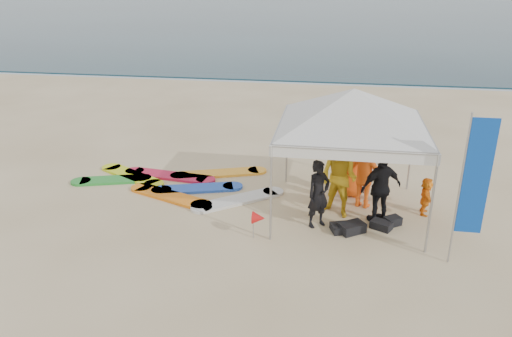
{
  "coord_description": "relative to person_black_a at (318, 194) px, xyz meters",
  "views": [
    {
      "loc": [
        1.24,
        -7.97,
        5.46
      ],
      "look_at": [
        -0.49,
        2.6,
        1.2
      ],
      "focal_mm": 35.0,
      "sensor_mm": 36.0,
      "label": 1
    }
  ],
  "objects": [
    {
      "name": "marker_pennant",
      "position": [
        -1.23,
        -0.81,
        -0.3
      ],
      "size": [
        0.28,
        0.28,
        0.64
      ],
      "color": "#A5A5A8",
      "rests_on": "ground"
    },
    {
      "name": "person_black_b",
      "position": [
        1.39,
        0.43,
        0.07
      ],
      "size": [
        1.09,
        0.84,
        1.72
      ],
      "primitive_type": "imported",
      "rotation": [
        0.0,
        0.0,
        3.63
      ],
      "color": "black",
      "rests_on": "ground"
    },
    {
      "name": "person_black_a",
      "position": [
        0.0,
        0.0,
        0.0
      ],
      "size": [
        0.69,
        0.66,
        1.58
      ],
      "primitive_type": "imported",
      "rotation": [
        0.0,
        0.0,
        0.69
      ],
      "color": "black",
      "rests_on": "ground"
    },
    {
      "name": "surfboard_spread",
      "position": [
        -3.86,
        1.74,
        -0.76
      ],
      "size": [
        5.58,
        3.12,
        0.07
      ],
      "color": "blue",
      "rests_on": "ground"
    },
    {
      "name": "person_yellow",
      "position": [
        0.44,
        0.62,
        0.16
      ],
      "size": [
        1.16,
        1.09,
        1.91
      ],
      "primitive_type": "imported",
      "rotation": [
        0.0,
        0.0,
        -0.52
      ],
      "color": "yellow",
      "rests_on": "ground"
    },
    {
      "name": "ground",
      "position": [
        -0.98,
        -2.31,
        -0.79
      ],
      "size": [
        120.0,
        120.0,
        0.0
      ],
      "primitive_type": "plane",
      "color": "beige",
      "rests_on": "ground"
    },
    {
      "name": "person_seated",
      "position": [
        2.51,
        1.0,
        -0.32
      ],
      "size": [
        0.37,
        0.89,
        0.93
      ],
      "primitive_type": "imported",
      "rotation": [
        0.0,
        0.0,
        1.46
      ],
      "color": "orange",
      "rests_on": "ground"
    },
    {
      "name": "gear_pile",
      "position": [
        1.01,
        -0.06,
        -0.69
      ],
      "size": [
        1.66,
        1.02,
        0.22
      ],
      "color": "black",
      "rests_on": "ground"
    },
    {
      "name": "person_orange_a",
      "position": [
        1.07,
        1.22,
        0.12
      ],
      "size": [
        1.35,
        1.06,
        1.83
      ],
      "primitive_type": "imported",
      "rotation": [
        0.0,
        0.0,
        2.77
      ],
      "color": "#F85A16",
      "rests_on": "ground"
    },
    {
      "name": "person_orange_b",
      "position": [
        0.76,
        1.78,
        0.04
      ],
      "size": [
        0.83,
        0.56,
        1.66
      ],
      "primitive_type": "imported",
      "rotation": [
        0.0,
        0.0,
        3.1
      ],
      "color": "#DE5413",
      "rests_on": "ground"
    },
    {
      "name": "ocean",
      "position": [
        -0.98,
        57.69,
        -0.75
      ],
      "size": [
        160.0,
        84.0,
        0.08
      ],
      "primitive_type": "cube",
      "color": "#0C2633",
      "rests_on": "ground"
    },
    {
      "name": "feather_flag",
      "position": [
        2.91,
        -1.14,
        1.03
      ],
      "size": [
        0.53,
        0.04,
        3.1
      ],
      "color": "#A5A5A8",
      "rests_on": "ground"
    },
    {
      "name": "canopy_tent",
      "position": [
        0.65,
        0.81,
        2.23
      ],
      "size": [
        4.6,
        4.6,
        3.47
      ],
      "color": "#A5A5A8",
      "rests_on": "ground"
    },
    {
      "name": "shoreline_foam",
      "position": [
        -0.98,
        15.89,
        -0.79
      ],
      "size": [
        160.0,
        1.2,
        0.01
      ],
      "primitive_type": "cube",
      "color": "silver",
      "rests_on": "ground"
    }
  ]
}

